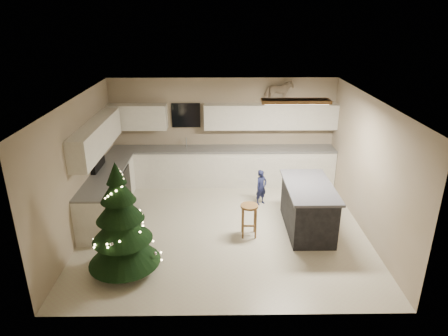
{
  "coord_description": "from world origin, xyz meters",
  "views": [
    {
      "loc": [
        -0.1,
        -7.06,
        4.08
      ],
      "look_at": [
        0.0,
        0.35,
        1.15
      ],
      "focal_mm": 32.0,
      "sensor_mm": 36.0,
      "label": 1
    }
  ],
  "objects": [
    {
      "name": "rocking_horse",
      "position": [
        1.32,
        2.33,
        2.29
      ],
      "size": [
        0.67,
        0.35,
        0.57
      ],
      "rotation": [
        0.0,
        0.0,
        1.65
      ],
      "color": "brown",
      "rests_on": "cabinetry"
    },
    {
      "name": "island",
      "position": [
        1.64,
        -0.08,
        0.48
      ],
      "size": [
        0.9,
        1.7,
        0.95
      ],
      "color": "black",
      "rests_on": "ground_plane"
    },
    {
      "name": "christmas_tree",
      "position": [
        -1.68,
        -1.41,
        0.8
      ],
      "size": [
        1.22,
        1.18,
        1.95
      ],
      "rotation": [
        0.0,
        0.0,
        0.33
      ],
      "color": "#3F2816",
      "rests_on": "ground_plane"
    },
    {
      "name": "ground_plane",
      "position": [
        0.0,
        0.0,
        0.0
      ],
      "size": [
        5.5,
        5.5,
        0.0
      ],
      "primitive_type": "plane",
      "color": "beige"
    },
    {
      "name": "room_shell",
      "position": [
        0.02,
        0.0,
        1.75
      ],
      "size": [
        5.52,
        5.02,
        2.61
      ],
      "color": "#A39382",
      "rests_on": "ground_plane"
    },
    {
      "name": "bar_stool",
      "position": [
        0.47,
        -0.3,
        0.49
      ],
      "size": [
        0.34,
        0.34,
        0.65
      ],
      "rotation": [
        0.0,
        0.0,
        0.1
      ],
      "color": "brown",
      "rests_on": "ground_plane"
    },
    {
      "name": "toddler",
      "position": [
        0.84,
        1.04,
        0.41
      ],
      "size": [
        0.35,
        0.33,
        0.81
      ],
      "primitive_type": "imported",
      "rotation": [
        0.0,
        0.0,
        0.64
      ],
      "color": "black",
      "rests_on": "ground_plane"
    },
    {
      "name": "cabinetry",
      "position": [
        -0.91,
        1.65,
        0.76
      ],
      "size": [
        5.5,
        3.2,
        2.0
      ],
      "color": "silver",
      "rests_on": "ground_plane"
    }
  ]
}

